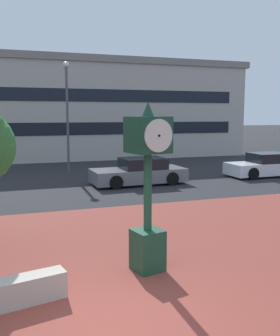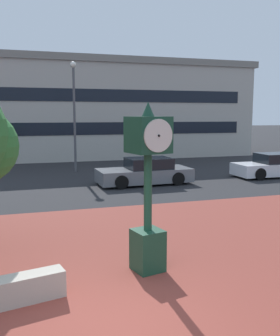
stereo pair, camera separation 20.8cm
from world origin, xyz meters
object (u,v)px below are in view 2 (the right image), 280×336
car_street_far (145,172)px  street_lamp_post (74,105)px  car_street_near (273,166)px  civic_building (65,110)px  street_clock (148,183)px

car_street_far → street_lamp_post: bearing=27.2°
street_lamp_post → car_street_near: bearing=-25.6°
civic_building → street_lamp_post: 11.53m
car_street_far → civic_building: civic_building is taller
street_clock → car_street_near: (10.45, 9.92, -1.37)m
car_street_near → car_street_far: 7.37m
car_street_far → civic_building: (-2.18, 16.45, 3.25)m
street_clock → civic_building: (0.91, 26.30, 1.88)m
car_street_near → street_lamp_post: street_lamp_post is taller
street_clock → car_street_far: bearing=59.1°
car_street_near → car_street_far: bearing=90.8°
civic_building → street_clock: bearing=-92.0°
car_street_near → street_lamp_post: (-10.13, 4.86, 3.35)m
civic_building → street_lamp_post: bearing=-92.9°
street_lamp_post → street_clock: bearing=-91.2°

